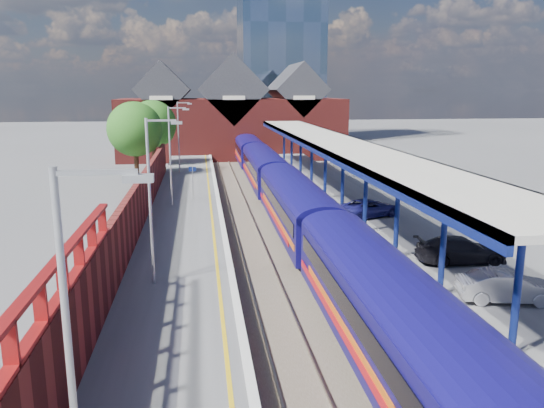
{
  "coord_description": "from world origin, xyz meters",
  "views": [
    {
      "loc": [
        -4.38,
        -15.95,
        9.07
      ],
      "look_at": [
        -0.32,
        13.98,
        2.6
      ],
      "focal_mm": 35.0,
      "sensor_mm": 36.0,
      "label": 1
    }
  ],
  "objects": [
    {
      "name": "parked_car_silver",
      "position": [
        7.31,
        2.11,
        1.61
      ],
      "size": [
        3.89,
        2.02,
        1.22
      ],
      "primitive_type": "imported",
      "rotation": [
        0.0,
        0.0,
        1.37
      ],
      "color": "#ACABB0",
      "rests_on": "right_platform"
    },
    {
      "name": "tree_far",
      "position": [
        -9.35,
        43.91,
        5.35
      ],
      "size": [
        5.2,
        5.2,
        8.1
      ],
      "color": "#382314",
      "rests_on": "ground"
    },
    {
      "name": "coping_left",
      "position": [
        -3.15,
        20.0,
        1.02
      ],
      "size": [
        0.3,
        76.0,
        0.05
      ],
      "primitive_type": "cube",
      "color": "silver",
      "rests_on": "left_platform"
    },
    {
      "name": "parked_car_blue",
      "position": [
        6.47,
        16.64,
        1.58
      ],
      "size": [
        4.62,
        3.33,
        1.17
      ],
      "primitive_type": "imported",
      "rotation": [
        0.0,
        0.0,
        1.94
      ],
      "color": "navy",
      "rests_on": "right_platform"
    },
    {
      "name": "tree_near",
      "position": [
        -10.35,
        35.91,
        5.35
      ],
      "size": [
        5.2,
        5.2,
        8.1
      ],
      "color": "#382314",
      "rests_on": "ground"
    },
    {
      "name": "right_platform",
      "position": [
        6.0,
        20.0,
        0.5
      ],
      "size": [
        6.0,
        76.0,
        1.0
      ],
      "primitive_type": "cube",
      "color": "#565659",
      "rests_on": "ground"
    },
    {
      "name": "lamp_post_c",
      "position": [
        -6.36,
        22.0,
        4.99
      ],
      "size": [
        1.48,
        0.18,
        7.0
      ],
      "color": "#A5A8AA",
      "rests_on": "left_platform"
    },
    {
      "name": "ballast_bed",
      "position": [
        0.0,
        20.0,
        0.03
      ],
      "size": [
        6.0,
        76.0,
        0.06
      ],
      "primitive_type": "cube",
      "color": "#473D33",
      "rests_on": "ground"
    },
    {
      "name": "glass_tower",
      "position": [
        10.0,
        80.0,
        20.2
      ],
      "size": [
        14.2,
        14.2,
        40.3
      ],
      "color": "#465E79",
      "rests_on": "ground"
    },
    {
      "name": "ground",
      "position": [
        0.0,
        30.0,
        0.0
      ],
      "size": [
        240.0,
        240.0,
        0.0
      ],
      "primitive_type": "plane",
      "color": "#5B5B5E",
      "rests_on": "ground"
    },
    {
      "name": "train",
      "position": [
        1.49,
        24.16,
        2.12
      ],
      "size": [
        2.94,
        65.92,
        3.45
      ],
      "color": "#110C57",
      "rests_on": "ground"
    },
    {
      "name": "brick_wall",
      "position": [
        -8.1,
        13.54,
        2.45
      ],
      "size": [
        0.35,
        50.0,
        3.86
      ],
      "color": "maroon",
      "rests_on": "left_platform"
    },
    {
      "name": "lamp_post_d",
      "position": [
        -6.36,
        38.0,
        4.99
      ],
      "size": [
        1.48,
        0.18,
        7.0
      ],
      "color": "#A5A8AA",
      "rests_on": "left_platform"
    },
    {
      "name": "lamp_post_a",
      "position": [
        -6.36,
        -8.0,
        4.99
      ],
      "size": [
        1.48,
        0.18,
        7.0
      ],
      "color": "#A5A8AA",
      "rests_on": "left_platform"
    },
    {
      "name": "station_building",
      "position": [
        0.0,
        58.0,
        5.45
      ],
      "size": [
        30.0,
        12.12,
        13.78
      ],
      "color": "maroon",
      "rests_on": "ground"
    },
    {
      "name": "coping_right",
      "position": [
        3.15,
        20.0,
        1.02
      ],
      "size": [
        0.3,
        76.0,
        0.05
      ],
      "primitive_type": "cube",
      "color": "silver",
      "rests_on": "right_platform"
    },
    {
      "name": "platform_sign",
      "position": [
        -5.0,
        24.0,
        2.69
      ],
      "size": [
        0.55,
        0.08,
        2.5
      ],
      "color": "#A5A8AA",
      "rests_on": "left_platform"
    },
    {
      "name": "rails",
      "position": [
        0.0,
        20.0,
        0.12
      ],
      "size": [
        4.51,
        76.0,
        0.14
      ],
      "color": "slate",
      "rests_on": "ground"
    },
    {
      "name": "canopy",
      "position": [
        5.48,
        21.95,
        5.25
      ],
      "size": [
        4.5,
        52.0,
        4.48
      ],
      "color": "navy",
      "rests_on": "right_platform"
    },
    {
      "name": "parked_car_dark",
      "position": [
        7.86,
        6.93,
        1.62
      ],
      "size": [
        4.36,
        1.94,
        1.24
      ],
      "primitive_type": "imported",
      "rotation": [
        0.0,
        0.0,
        1.52
      ],
      "color": "black",
      "rests_on": "right_platform"
    },
    {
      "name": "yellow_line",
      "position": [
        -3.75,
        20.0,
        1.01
      ],
      "size": [
        0.14,
        76.0,
        0.01
      ],
      "primitive_type": "cube",
      "color": "yellow",
      "rests_on": "left_platform"
    },
    {
      "name": "lamp_post_b",
      "position": [
        -6.36,
        6.0,
        4.99
      ],
      "size": [
        1.48,
        0.18,
        7.0
      ],
      "color": "#A5A8AA",
      "rests_on": "left_platform"
    },
    {
      "name": "left_platform",
      "position": [
        -5.5,
        20.0,
        0.5
      ],
      "size": [
        5.0,
        76.0,
        1.0
      ],
      "primitive_type": "cube",
      "color": "#565659",
      "rests_on": "ground"
    }
  ]
}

